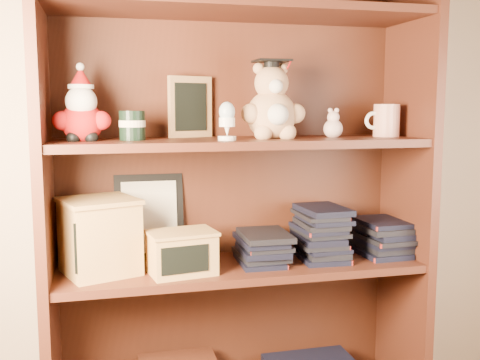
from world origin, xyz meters
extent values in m
cube|color=tan|center=(0.00, 1.50, 1.25)|extent=(3.00, 0.04, 2.50)
cube|color=#4A2115|center=(-0.59, 1.30, 0.80)|extent=(0.03, 0.35, 1.60)
cube|color=#4A2115|center=(0.58, 1.30, 0.80)|extent=(0.03, 0.35, 1.60)
cube|color=#451F12|center=(-0.01, 1.47, 0.80)|extent=(1.20, 0.02, 1.60)
cube|color=#4A2115|center=(-0.01, 1.30, 1.34)|extent=(1.14, 0.33, 0.02)
cube|color=#4A2115|center=(-0.01, 1.30, 0.54)|extent=(1.14, 0.33, 0.02)
cube|color=#4A2115|center=(-0.01, 1.30, 0.94)|extent=(1.14, 0.33, 0.02)
sphere|color=#A50F0F|center=(-0.48, 1.30, 1.00)|extent=(0.12, 0.12, 0.12)
sphere|color=#A50F0F|center=(-0.53, 1.29, 1.01)|extent=(0.06, 0.06, 0.06)
sphere|color=#A50F0F|center=(-0.42, 1.29, 1.01)|extent=(0.06, 0.06, 0.06)
sphere|color=black|center=(-0.50, 1.28, 0.96)|extent=(0.04, 0.04, 0.04)
sphere|color=black|center=(-0.45, 1.28, 0.96)|extent=(0.04, 0.04, 0.04)
sphere|color=white|center=(-0.48, 1.29, 1.06)|extent=(0.09, 0.09, 0.09)
sphere|color=#D8B293|center=(-0.48, 1.30, 1.08)|extent=(0.06, 0.06, 0.06)
cone|color=#A50F0F|center=(-0.48, 1.30, 1.13)|extent=(0.07, 0.07, 0.06)
sphere|color=white|center=(-0.48, 1.30, 1.16)|extent=(0.02, 0.02, 0.02)
cylinder|color=white|center=(-0.48, 1.30, 1.11)|extent=(0.07, 0.07, 0.01)
cylinder|color=black|center=(-0.33, 1.30, 0.99)|extent=(0.08, 0.08, 0.09)
cylinder|color=beige|center=(-0.33, 1.30, 1.00)|extent=(0.08, 0.08, 0.02)
cube|color=#9E7547|center=(-0.14, 1.42, 1.05)|extent=(0.15, 0.07, 0.20)
cube|color=black|center=(-0.14, 1.41, 1.05)|extent=(0.11, 0.04, 0.15)
cube|color=#9E7547|center=(-0.14, 1.45, 0.97)|extent=(0.08, 0.08, 0.01)
cylinder|color=white|center=(-0.06, 1.23, 0.96)|extent=(0.05, 0.05, 0.01)
cone|color=white|center=(-0.06, 1.23, 0.98)|extent=(0.02, 0.02, 0.04)
cylinder|color=white|center=(-0.06, 1.23, 1.00)|extent=(0.05, 0.05, 0.03)
ellipsoid|color=silver|center=(-0.06, 1.23, 1.03)|extent=(0.05, 0.05, 0.06)
sphere|color=tan|center=(0.10, 1.30, 1.02)|extent=(0.16, 0.16, 0.16)
sphere|color=white|center=(0.10, 1.24, 1.03)|extent=(0.07, 0.07, 0.07)
sphere|color=tan|center=(0.02, 1.28, 1.03)|extent=(0.06, 0.06, 0.06)
sphere|color=tan|center=(0.17, 1.28, 1.03)|extent=(0.06, 0.06, 0.06)
sphere|color=tan|center=(0.06, 1.26, 0.97)|extent=(0.06, 0.06, 0.06)
sphere|color=tan|center=(0.13, 1.26, 0.97)|extent=(0.06, 0.06, 0.06)
sphere|color=tan|center=(0.10, 1.30, 1.12)|extent=(0.11, 0.11, 0.11)
sphere|color=white|center=(0.10, 1.26, 1.11)|extent=(0.04, 0.04, 0.04)
sphere|color=tan|center=(0.06, 1.32, 1.17)|extent=(0.04, 0.04, 0.04)
sphere|color=tan|center=(0.13, 1.32, 1.17)|extent=(0.04, 0.04, 0.04)
cylinder|color=black|center=(0.10, 1.30, 1.18)|extent=(0.05, 0.05, 0.02)
cube|color=black|center=(0.10, 1.30, 1.19)|extent=(0.11, 0.11, 0.01)
cylinder|color=#A50F0F|center=(0.15, 1.28, 1.18)|extent=(0.00, 0.05, 0.03)
sphere|color=beige|center=(0.31, 1.30, 0.98)|extent=(0.06, 0.06, 0.06)
sphere|color=beige|center=(0.31, 1.30, 1.01)|extent=(0.04, 0.04, 0.04)
sphere|color=beige|center=(0.29, 1.30, 1.04)|extent=(0.02, 0.02, 0.02)
sphere|color=beige|center=(0.32, 1.30, 1.04)|extent=(0.02, 0.02, 0.02)
cylinder|color=silver|center=(0.49, 1.30, 1.00)|extent=(0.09, 0.09, 0.11)
torus|color=white|center=(0.45, 1.30, 1.00)|extent=(0.06, 0.01, 0.06)
cube|color=black|center=(-0.28, 1.45, 0.69)|extent=(0.22, 0.06, 0.28)
cube|color=beige|center=(-0.28, 1.43, 0.69)|extent=(0.18, 0.04, 0.23)
cube|color=tan|center=(-0.44, 1.30, 0.66)|extent=(0.25, 0.25, 0.22)
cube|color=black|center=(-0.44, 1.20, 0.66)|extent=(0.14, 0.05, 0.14)
cube|color=tan|center=(-0.44, 1.30, 0.77)|extent=(0.27, 0.27, 0.01)
cube|color=tan|center=(-0.20, 1.24, 0.61)|extent=(0.21, 0.16, 0.12)
cube|color=black|center=(-0.20, 1.17, 0.61)|extent=(0.14, 0.03, 0.08)
cube|color=tan|center=(-0.20, 1.24, 0.68)|extent=(0.22, 0.17, 0.01)
cube|color=black|center=(0.07, 1.30, 0.56)|extent=(0.14, 0.20, 0.02)
cube|color=black|center=(0.07, 1.30, 0.57)|extent=(0.14, 0.20, 0.02)
cube|color=black|center=(0.07, 1.30, 0.59)|extent=(0.14, 0.20, 0.02)
cube|color=black|center=(0.07, 1.30, 0.61)|extent=(0.14, 0.20, 0.02)
cube|color=black|center=(0.07, 1.30, 0.62)|extent=(0.14, 0.20, 0.02)
cube|color=black|center=(0.07, 1.30, 0.64)|extent=(0.14, 0.20, 0.02)
cube|color=black|center=(0.27, 1.30, 0.56)|extent=(0.14, 0.20, 0.02)
cube|color=black|center=(0.27, 1.30, 0.57)|extent=(0.14, 0.20, 0.02)
cube|color=black|center=(0.27, 1.30, 0.59)|extent=(0.14, 0.20, 0.02)
cube|color=black|center=(0.27, 1.30, 0.61)|extent=(0.14, 0.20, 0.02)
cube|color=black|center=(0.27, 1.30, 0.62)|extent=(0.14, 0.20, 0.02)
cube|color=black|center=(0.27, 1.30, 0.64)|extent=(0.14, 0.20, 0.02)
cube|color=black|center=(0.27, 1.30, 0.65)|extent=(0.14, 0.20, 0.02)
cube|color=black|center=(0.27, 1.30, 0.67)|extent=(0.14, 0.20, 0.02)
cube|color=black|center=(0.27, 1.30, 0.69)|extent=(0.14, 0.20, 0.02)
cube|color=black|center=(0.27, 1.30, 0.70)|extent=(0.14, 0.20, 0.02)
cube|color=black|center=(0.27, 1.30, 0.72)|extent=(0.14, 0.20, 0.02)
cube|color=black|center=(0.49, 1.30, 0.56)|extent=(0.14, 0.20, 0.02)
cube|color=black|center=(0.49, 1.30, 0.57)|extent=(0.14, 0.20, 0.02)
cube|color=black|center=(0.49, 1.30, 0.59)|extent=(0.14, 0.20, 0.02)
cube|color=black|center=(0.49, 1.30, 0.61)|extent=(0.14, 0.20, 0.02)
cube|color=black|center=(0.49, 1.30, 0.62)|extent=(0.14, 0.20, 0.02)
cube|color=black|center=(0.49, 1.30, 0.64)|extent=(0.14, 0.20, 0.02)
cube|color=black|center=(0.49, 1.30, 0.65)|extent=(0.14, 0.20, 0.02)
camera|label=1|loc=(-0.42, -0.39, 1.05)|focal=42.00mm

